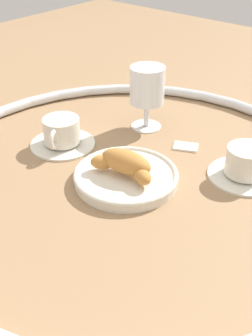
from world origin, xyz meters
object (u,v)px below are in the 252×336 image
Objects in this scene: coffee_cup_near at (246,164)px; juice_glass_left at (147,89)px; coffee_cup_far at (62,134)px; croissant_large at (125,164)px; pastry_plate at (126,176)px; sugar_packet at (186,146)px.

coffee_cup_near is 0.97× the size of juice_glass_left.
coffee_cup_near is at bearing -157.94° from coffee_cup_far.
juice_glass_left is (0.26, -0.04, 0.07)m from coffee_cup_near.
croissant_large is 1.00× the size of coffee_cup_near.
sugar_packet is at bearing -94.36° from pastry_plate.
sugar_packet is (-0.01, -0.18, -0.01)m from pastry_plate.
coffee_cup_far is at bearing 65.63° from juice_glass_left.
juice_glass_left is at bearing -114.37° from coffee_cup_far.
juice_glass_left is at bearing -8.56° from coffee_cup_near.
coffee_cup_far reaches higher than sugar_packet.
croissant_large is 1.00× the size of coffee_cup_far.
coffee_cup_near is 1.00× the size of coffee_cup_far.
coffee_cup_near is at bearing 171.44° from juice_glass_left.
coffee_cup_near is 0.28m from juice_glass_left.
coffee_cup_near reaches higher than pastry_plate.
croissant_large is 0.22m from coffee_cup_near.
croissant_large is 0.97× the size of juice_glass_left.
juice_glass_left is at bearing -61.75° from croissant_large.
coffee_cup_far is at bearing -5.23° from pastry_plate.
coffee_cup_far is at bearing -6.17° from croissant_large.
pastry_plate is at bearing 118.55° from juice_glass_left.
coffee_cup_far is 0.26m from sugar_packet.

